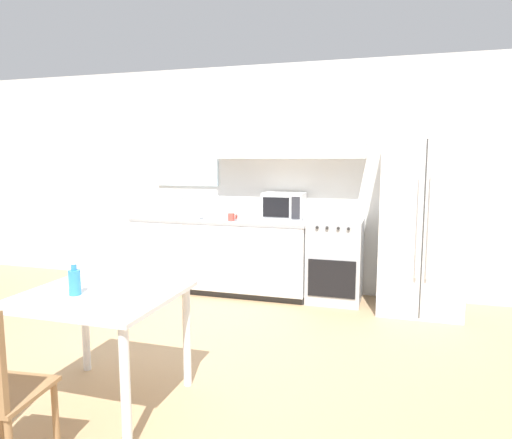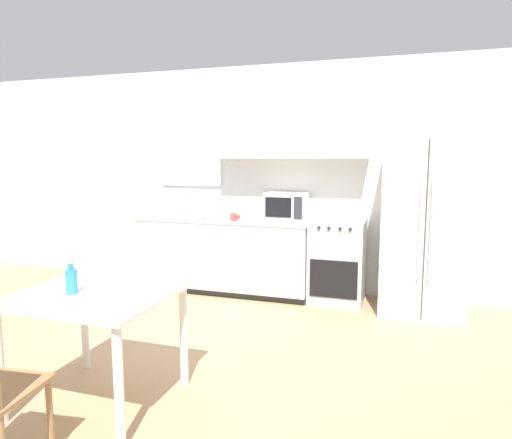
{
  "view_description": "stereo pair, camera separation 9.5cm",
  "coord_description": "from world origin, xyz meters",
  "px_view_note": "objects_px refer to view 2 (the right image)",
  "views": [
    {
      "loc": [
        1.52,
        -3.41,
        1.59
      ],
      "look_at": [
        0.35,
        0.49,
        1.05
      ],
      "focal_mm": 32.0,
      "sensor_mm": 36.0,
      "label": 1
    },
    {
      "loc": [
        1.61,
        -3.38,
        1.59
      ],
      "look_at": [
        0.35,
        0.49,
        1.05
      ],
      "focal_mm": 32.0,
      "sensor_mm": 36.0,
      "label": 2
    }
  ],
  "objects_px": {
    "coffee_mug": "(234,217)",
    "refrigerator": "(424,226)",
    "microwave": "(286,206)",
    "dining_table": "(97,309)",
    "oven_range": "(338,261)",
    "drink_bottle": "(71,280)"
  },
  "relations": [
    {
      "from": "coffee_mug",
      "to": "refrigerator",
      "type": "bearing_deg",
      "value": 2.78
    },
    {
      "from": "microwave",
      "to": "dining_table",
      "type": "distance_m",
      "value": 2.85
    },
    {
      "from": "dining_table",
      "to": "refrigerator",
      "type": "bearing_deg",
      "value": 51.57
    },
    {
      "from": "oven_range",
      "to": "drink_bottle",
      "type": "xyz_separation_m",
      "value": [
        -1.29,
        -2.74,
        0.38
      ]
    },
    {
      "from": "oven_range",
      "to": "microwave",
      "type": "bearing_deg",
      "value": 170.16
    },
    {
      "from": "oven_range",
      "to": "drink_bottle",
      "type": "height_order",
      "value": "drink_bottle"
    },
    {
      "from": "coffee_mug",
      "to": "dining_table",
      "type": "distance_m",
      "value": 2.51
    },
    {
      "from": "refrigerator",
      "to": "dining_table",
      "type": "height_order",
      "value": "refrigerator"
    },
    {
      "from": "oven_range",
      "to": "refrigerator",
      "type": "bearing_deg",
      "value": -4.85
    },
    {
      "from": "oven_range",
      "to": "microwave",
      "type": "distance_m",
      "value": 0.86
    },
    {
      "from": "dining_table",
      "to": "drink_bottle",
      "type": "bearing_deg",
      "value": -146.61
    },
    {
      "from": "microwave",
      "to": "coffee_mug",
      "type": "bearing_deg",
      "value": -152.6
    },
    {
      "from": "coffee_mug",
      "to": "microwave",
      "type": "bearing_deg",
      "value": 27.4
    },
    {
      "from": "oven_range",
      "to": "coffee_mug",
      "type": "bearing_deg",
      "value": -171.48
    },
    {
      "from": "oven_range",
      "to": "microwave",
      "type": "height_order",
      "value": "microwave"
    },
    {
      "from": "coffee_mug",
      "to": "drink_bottle",
      "type": "bearing_deg",
      "value": -92.66
    },
    {
      "from": "oven_range",
      "to": "microwave",
      "type": "xyz_separation_m",
      "value": [
        -0.62,
        0.11,
        0.59
      ]
    },
    {
      "from": "microwave",
      "to": "drink_bottle",
      "type": "bearing_deg",
      "value": -103.13
    },
    {
      "from": "microwave",
      "to": "coffee_mug",
      "type": "distance_m",
      "value": 0.63
    },
    {
      "from": "oven_range",
      "to": "dining_table",
      "type": "xyz_separation_m",
      "value": [
        -1.17,
        -2.66,
        0.18
      ]
    },
    {
      "from": "oven_range",
      "to": "coffee_mug",
      "type": "xyz_separation_m",
      "value": [
        -1.17,
        -0.17,
        0.47
      ]
    },
    {
      "from": "refrigerator",
      "to": "dining_table",
      "type": "relative_size",
      "value": 1.89
    }
  ]
}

